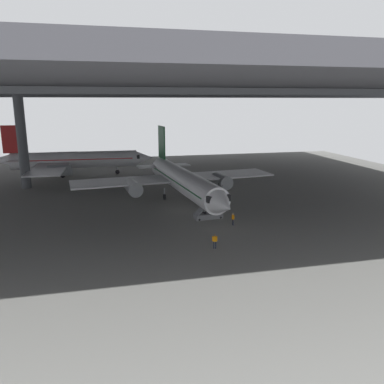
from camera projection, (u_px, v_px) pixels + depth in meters
ground_plane at (190, 211)px, 54.00m from camera, size 110.00×110.00×0.00m
hangar_structure at (171, 89)px, 63.06m from camera, size 121.00×99.00×17.65m
airplane_main at (182, 180)px, 58.31m from camera, size 33.00×34.00×10.75m
boarding_stairs at (209, 213)px, 50.42m from camera, size 4.18×1.90×4.51m
crew_worker_near_nose at (215, 240)px, 39.98m from camera, size 0.54×0.30×1.58m
crew_worker_by_stairs at (233, 218)px, 47.50m from camera, size 0.25×0.55×1.56m
airplane_distant at (72, 160)px, 78.67m from camera, size 32.66×31.47×10.40m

